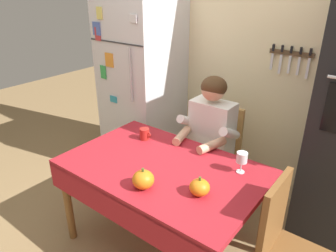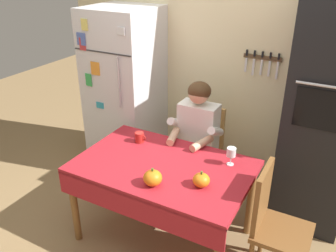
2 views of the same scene
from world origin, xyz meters
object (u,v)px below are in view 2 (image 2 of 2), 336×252
at_px(chair_behind_person, 202,148).
at_px(chair_right_side, 273,221).
at_px(seated_person, 195,136).
at_px(pumpkin_medium, 201,180).
at_px(wine_glass, 231,153).
at_px(pumpkin_large, 153,178).
at_px(refrigerator, 126,93).
at_px(wall_oven, 325,114).
at_px(coffee_mug, 140,137).
at_px(dining_table, 162,175).

height_order(chair_behind_person, chair_right_side, same).
xyz_separation_m(chair_behind_person, seated_person, (0.00, -0.19, 0.23)).
xyz_separation_m(chair_behind_person, pumpkin_medium, (0.37, -0.89, 0.28)).
bearing_deg(wine_glass, pumpkin_large, -127.22).
distance_m(refrigerator, wall_oven, 2.01).
relative_size(chair_behind_person, seated_person, 0.75).
xyz_separation_m(chair_right_side, coffee_mug, (-1.27, 0.20, 0.28)).
bearing_deg(chair_behind_person, wall_oven, 7.17).
relative_size(dining_table, seated_person, 1.12).
xyz_separation_m(refrigerator, wall_oven, (2.00, 0.04, 0.15)).
bearing_deg(refrigerator, dining_table, -42.91).
xyz_separation_m(wine_glass, pumpkin_large, (-0.40, -0.53, -0.05)).
bearing_deg(coffee_mug, pumpkin_medium, -25.06).
distance_m(wall_oven, chair_right_side, 1.04).
bearing_deg(chair_right_side, chair_behind_person, 140.04).
xyz_separation_m(refrigerator, pumpkin_large, (1.02, -1.14, -0.10)).
distance_m(wine_glass, pumpkin_large, 0.67).
xyz_separation_m(refrigerator, dining_table, (0.95, -0.88, -0.24)).
bearing_deg(chair_behind_person, chair_right_side, -39.96).
bearing_deg(refrigerator, pumpkin_medium, -36.39).
bearing_deg(coffee_mug, pumpkin_large, -49.19).
bearing_deg(chair_right_side, pumpkin_large, -159.77).
bearing_deg(seated_person, pumpkin_large, -86.48).
bearing_deg(chair_right_side, wine_glass, 152.06).
xyz_separation_m(coffee_mug, pumpkin_medium, (0.75, -0.35, 0.00)).
distance_m(wall_oven, pumpkin_large, 1.55).
bearing_deg(pumpkin_large, refrigerator, 131.82).
bearing_deg(dining_table, pumpkin_large, -74.95).
xyz_separation_m(dining_table, wine_glass, (0.47, 0.28, 0.19)).
bearing_deg(pumpkin_large, chair_right_side, 20.23).
relative_size(pumpkin_large, pumpkin_medium, 1.12).
distance_m(chair_behind_person, pumpkin_medium, 1.01).
relative_size(seated_person, wine_glass, 8.24).
distance_m(dining_table, wine_glass, 0.58).
height_order(wall_oven, pumpkin_large, wall_oven).
relative_size(chair_right_side, pumpkin_large, 6.63).
distance_m(refrigerator, coffee_mug, 0.87).
bearing_deg(seated_person, refrigerator, 163.88).
xyz_separation_m(chair_behind_person, coffee_mug, (-0.39, -0.54, 0.28)).
height_order(refrigerator, dining_table, refrigerator).
bearing_deg(seated_person, pumpkin_medium, -62.37).
bearing_deg(pumpkin_medium, chair_behind_person, 112.43).
bearing_deg(refrigerator, chair_behind_person, -5.35).
relative_size(chair_behind_person, pumpkin_large, 6.63).
distance_m(seated_person, chair_right_side, 1.07).
height_order(refrigerator, chair_right_side, refrigerator).
distance_m(seated_person, pumpkin_large, 0.86).
height_order(coffee_mug, pumpkin_large, pumpkin_large).
height_order(refrigerator, pumpkin_medium, refrigerator).
height_order(chair_behind_person, coffee_mug, chair_behind_person).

